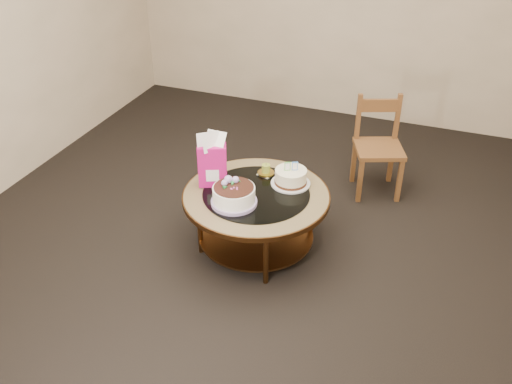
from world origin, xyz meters
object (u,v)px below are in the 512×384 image
at_px(coffee_table, 256,203).
at_px(gift_bag, 212,160).
at_px(dining_chair, 378,146).
at_px(cream_cake, 291,177).
at_px(decorated_cake, 234,196).

xyz_separation_m(coffee_table, gift_bag, (-0.33, 0.01, 0.27)).
bearing_deg(dining_chair, cream_cake, -138.67).
distance_m(coffee_table, gift_bag, 0.43).
relative_size(coffee_table, dining_chair, 1.27).
bearing_deg(gift_bag, coffee_table, -24.23).
height_order(coffee_table, dining_chair, dining_chair).
xyz_separation_m(decorated_cake, cream_cake, (0.28, 0.37, -0.00)).
relative_size(cream_cake, gift_bag, 0.71).
xyz_separation_m(cream_cake, dining_chair, (0.46, 0.89, -0.11)).
xyz_separation_m(coffee_table, cream_cake, (0.18, 0.20, 0.13)).
height_order(coffee_table, cream_cake, cream_cake).
distance_m(decorated_cake, dining_chair, 1.47).
bearing_deg(decorated_cake, cream_cake, 53.25).
distance_m(gift_bag, dining_chair, 1.48).
distance_m(coffee_table, dining_chair, 1.27).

